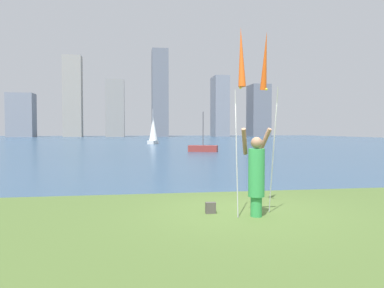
% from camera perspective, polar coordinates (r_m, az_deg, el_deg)
% --- Properties ---
extents(ground, '(120.00, 138.00, 0.12)m').
position_cam_1_polar(ground, '(59.43, -6.59, 0.22)').
color(ground, '#4C662D').
extents(person, '(0.72, 0.53, 1.96)m').
position_cam_1_polar(person, '(8.40, 9.75, -4.37)').
color(person, green).
rests_on(person, ground).
extents(kite_flag_left, '(0.16, 0.63, 4.09)m').
position_cam_1_polar(kite_flag_left, '(8.13, 7.49, 12.35)').
color(kite_flag_left, '#B2B2B7').
rests_on(kite_flag_left, ground).
extents(kite_flag_right, '(0.16, 1.02, 4.22)m').
position_cam_1_polar(kite_flag_right, '(9.23, 11.09, 11.69)').
color(kite_flag_right, '#B2B2B7').
rests_on(kite_flag_right, ground).
extents(bag, '(0.23, 0.13, 0.25)m').
position_cam_1_polar(bag, '(8.73, 2.84, -9.66)').
color(bag, '#4C4742').
rests_on(bag, ground).
extents(sailboat_4, '(1.63, 2.50, 4.81)m').
position_cam_1_polar(sailboat_4, '(52.07, -5.93, 2.02)').
color(sailboat_4, silver).
rests_on(sailboat_4, ground).
extents(sailboat_8, '(2.70, 1.74, 3.52)m').
position_cam_1_polar(sailboat_8, '(33.03, 1.69, -0.66)').
color(sailboat_8, maroon).
rests_on(sailboat_8, ground).
extents(skyline_tower_0, '(6.84, 5.25, 11.87)m').
position_cam_1_polar(skyline_tower_0, '(112.19, -24.54, 4.00)').
color(skyline_tower_0, gray).
rests_on(skyline_tower_0, ground).
extents(skyline_tower_1, '(5.09, 3.89, 22.70)m').
position_cam_1_polar(skyline_tower_1, '(111.33, -17.69, 6.90)').
color(skyline_tower_1, gray).
rests_on(skyline_tower_1, ground).
extents(skyline_tower_2, '(5.10, 5.72, 15.92)m').
position_cam_1_polar(skyline_tower_2, '(108.03, -11.62, 5.31)').
color(skyline_tower_2, gray).
rests_on(skyline_tower_2, ground).
extents(skyline_tower_3, '(4.48, 5.05, 24.49)m').
position_cam_1_polar(skyline_tower_3, '(107.00, -4.90, 7.67)').
color(skyline_tower_3, slate).
rests_on(skyline_tower_3, ground).
extents(skyline_tower_4, '(4.20, 7.48, 17.59)m').
position_cam_1_polar(skyline_tower_4, '(111.39, 4.25, 5.68)').
color(skyline_tower_4, gray).
rests_on(skyline_tower_4, ground).
extents(skyline_tower_5, '(5.54, 7.13, 15.44)m').
position_cam_1_polar(skyline_tower_5, '(115.13, 10.09, 5.00)').
color(skyline_tower_5, slate).
rests_on(skyline_tower_5, ground).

